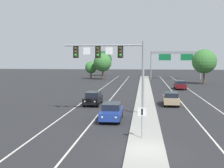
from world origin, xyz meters
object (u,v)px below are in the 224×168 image
Objects in this scene: car_receding_tan at (171,98)px; tree_far_left_c at (103,62)px; highway_sign_gantry at (176,56)px; tree_far_left_b at (91,68)px; car_oncoming_blue at (112,111)px; car_receding_darkred at (180,85)px; tree_far_left_a at (103,60)px; car_oncoming_black at (93,98)px; overhead_signal_mast at (115,60)px; tree_far_right_b at (204,61)px; median_sign_post at (142,118)px.

tree_far_left_c is at bearing 108.88° from car_receding_tan.
tree_far_left_b is at bearing -178.65° from highway_sign_gantry.
car_receding_darkred is at bearing 71.44° from car_oncoming_blue.
tree_far_left_a reaches higher than car_receding_tan.
tree_far_left_b is (-8.25, 44.58, 2.26)m from car_oncoming_black.
car_receding_tan is (9.40, 0.76, 0.00)m from car_oncoming_black.
highway_sign_gantry is (5.08, 44.36, 5.34)m from car_receding_tan.
highway_sign_gantry reaches higher than overhead_signal_mast.
car_receding_darkred is 0.95× the size of tree_far_left_b.
highway_sign_gantry is 1.93× the size of tree_far_left_c.
highway_sign_gantry is at bearing -30.50° from tree_far_left_a.
car_receding_tan is 0.60× the size of tree_far_right_b.
car_oncoming_blue is 1.00× the size of car_oncoming_black.
car_receding_darkred is at bearing -50.05° from tree_far_left_b.
tree_far_left_b is (-11.47, 50.49, -2.44)m from overhead_signal_mast.
car_oncoming_black is (-3.22, 8.72, 0.00)m from car_oncoming_blue.
car_oncoming_black is at bearing -175.40° from car_receding_tan.
tree_far_right_b is (19.04, 30.54, 4.13)m from car_oncoming_black.
overhead_signal_mast reaches higher than tree_far_left_b.
tree_far_left_b is (-17.65, 43.82, 2.26)m from car_receding_tan.
highway_sign_gantry is at bearing 82.00° from median_sign_post.
tree_far_right_b reaches higher than tree_far_left_b.
car_oncoming_blue is 1.00× the size of car_receding_darkred.
tree_far_left_a is (1.58, 13.00, 2.09)m from tree_far_left_b.
car_receding_darkred is 0.65× the size of tree_far_left_c.
tree_far_right_b is 30.75m from tree_far_left_b.
tree_far_left_a reaches higher than car_oncoming_black.
overhead_signal_mast is at bearing -80.61° from tree_far_left_c.
car_receding_tan is at bearing 56.90° from car_oncoming_blue.
car_receding_tan is at bearing 4.60° from car_oncoming_black.
car_receding_darkred is at bearing 80.00° from car_receding_tan.
tree_far_left_a is (-9.89, 63.49, -0.35)m from overhead_signal_mast.
overhead_signal_mast is at bearing -113.46° from tree_far_right_b.
car_receding_darkred is at bearing 79.06° from median_sign_post.
median_sign_post is 0.49× the size of car_oncoming_black.
highway_sign_gantry reaches higher than car_oncoming_black.
tree_far_right_b is (23.75, -11.47, 0.45)m from tree_far_left_c.
overhead_signal_mast is 1.79× the size of car_receding_darkred.
car_oncoming_black is 0.94× the size of tree_far_left_b.
highway_sign_gantry is 15.32m from tree_far_right_b.
car_oncoming_black is 47.68m from highway_sign_gantry.
overhead_signal_mast is at bearing -61.42° from car_oncoming_black.
car_receding_tan is 19.09m from car_receding_darkred.
median_sign_post is at bearing -105.94° from tree_far_right_b.
tree_far_left_b is at bearing 129.95° from car_receding_darkred.
tree_far_left_b is 0.60× the size of tree_far_left_a.
tree_far_left_c is 0.87× the size of tree_far_left_a.
tree_far_right_b is at bearing 74.06° from median_sign_post.
tree_far_left_a reaches higher than tree_far_left_c.
car_oncoming_blue is 0.95× the size of tree_far_left_b.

